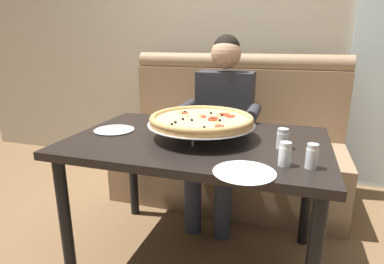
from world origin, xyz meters
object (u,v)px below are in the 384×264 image
object	(u,v)px
pizza	(201,120)
shaker_oregano	(282,140)
shaker_parmesan	(312,158)
booth_bench	(229,147)
patio_chair	(384,113)
plate_near_right	(244,171)
dining_table	(198,154)
shaker_pepper_flakes	(285,156)
plate_near_left	(114,129)
diner_main	(222,117)

from	to	relation	value
pizza	shaker_oregano	distance (m)	0.42
shaker_parmesan	booth_bench	bearing A→B (deg)	115.57
patio_chair	plate_near_right	bearing A→B (deg)	-113.18
dining_table	shaker_parmesan	bearing A→B (deg)	-24.08
pizza	shaker_oregano	size ratio (longest dim) A/B	5.80
shaker_pepper_flakes	patio_chair	world-z (taller)	patio_chair
shaker_pepper_flakes	plate_near_left	xyz separation A→B (m)	(-0.94, 0.25, -0.03)
shaker_oregano	diner_main	bearing A→B (deg)	123.46
shaker_parmesan	plate_near_left	size ratio (longest dim) A/B	0.45
diner_main	shaker_pepper_flakes	xyz separation A→B (m)	(0.46, -0.88, 0.07)
shaker_oregano	shaker_parmesan	size ratio (longest dim) A/B	0.95
plate_near_right	patio_chair	distance (m)	2.67
shaker_oregano	plate_near_right	size ratio (longest dim) A/B	0.39
booth_bench	shaker_pepper_flakes	size ratio (longest dim) A/B	17.43
shaker_parmesan	patio_chair	world-z (taller)	patio_chair
dining_table	patio_chair	bearing A→B (deg)	56.90
dining_table	patio_chair	size ratio (longest dim) A/B	1.53
diner_main	patio_chair	distance (m)	1.99
shaker_oregano	shaker_parmesan	distance (m)	0.25
shaker_pepper_flakes	shaker_parmesan	bearing A→B (deg)	2.36
plate_near_right	plate_near_left	bearing A→B (deg)	154.68
shaker_parmesan	diner_main	bearing A→B (deg)	122.46
shaker_parmesan	dining_table	bearing A→B (deg)	155.92
shaker_pepper_flakes	plate_near_left	distance (m)	0.97
shaker_oregano	plate_near_left	xyz separation A→B (m)	(-0.92, 0.03, -0.03)
patio_chair	plate_near_left	bearing A→B (deg)	-131.65
booth_bench	plate_near_right	size ratio (longest dim) A/B	7.12
pizza	dining_table	bearing A→B (deg)	-119.37
shaker_oregano	patio_chair	size ratio (longest dim) A/B	0.11
shaker_pepper_flakes	plate_near_left	size ratio (longest dim) A/B	0.45
booth_bench	plate_near_right	xyz separation A→B (m)	(0.30, -1.28, 0.35)
pizza	shaker_pepper_flakes	distance (m)	0.51
diner_main	patio_chair	world-z (taller)	diner_main
shaker_pepper_flakes	shaker_parmesan	xyz separation A→B (m)	(0.10, 0.00, 0.00)
plate_near_left	dining_table	bearing A→B (deg)	0.23
booth_bench	plate_near_left	bearing A→B (deg)	-118.68
dining_table	shaker_pepper_flakes	bearing A→B (deg)	-29.28
plate_near_right	patio_chair	size ratio (longest dim) A/B	0.29
booth_bench	shaker_oregano	bearing A→B (deg)	-65.34
diner_main	shaker_parmesan	world-z (taller)	diner_main
booth_bench	plate_near_left	size ratio (longest dim) A/B	7.77
shaker_oregano	shaker_pepper_flakes	bearing A→B (deg)	-85.33
shaker_oregano	shaker_parmesan	world-z (taller)	shaker_parmesan
pizza	plate_near_right	xyz separation A→B (m)	(0.29, -0.40, -0.08)
shaker_pepper_flakes	shaker_oregano	xyz separation A→B (m)	(-0.02, 0.22, -0.00)
dining_table	shaker_parmesan	xyz separation A→B (m)	(0.55, -0.25, 0.13)
diner_main	plate_near_right	world-z (taller)	diner_main
booth_bench	shaker_parmesan	xyz separation A→B (m)	(0.55, -1.15, 0.39)
plate_near_left	patio_chair	size ratio (longest dim) A/B	0.26
diner_main	patio_chair	bearing A→B (deg)	46.54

